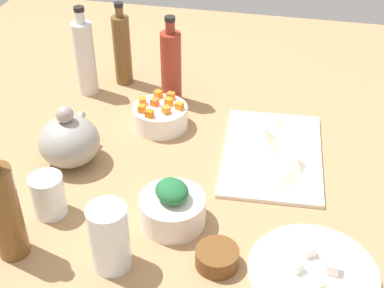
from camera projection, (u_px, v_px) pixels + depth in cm
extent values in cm
cube|color=#A67D52|center=(192.00, 166.00, 128.31)|extent=(190.00, 190.00, 3.00)
cube|color=silver|center=(272.00, 154.00, 128.96)|extent=(36.81, 25.59, 1.00)
cylinder|color=white|center=(313.00, 272.00, 98.75)|extent=(24.21, 24.21, 1.20)
cylinder|color=white|center=(172.00, 210.00, 108.68)|extent=(13.61, 13.61, 6.35)
cylinder|color=white|center=(161.00, 117.00, 138.09)|extent=(14.06, 14.06, 5.80)
cylinder|color=brown|center=(217.00, 257.00, 100.03)|extent=(8.28, 8.28, 3.72)
ellipsoid|color=gray|center=(69.00, 141.00, 123.98)|extent=(14.30, 14.26, 11.60)
sphere|color=gray|center=(65.00, 115.00, 119.69)|extent=(4.00, 4.00, 4.00)
cylinder|color=gray|center=(78.00, 122.00, 127.97)|extent=(5.38, 2.00, 3.93)
cylinder|color=maroon|center=(171.00, 68.00, 144.84)|extent=(5.65, 5.65, 20.16)
cylinder|color=maroon|center=(170.00, 27.00, 138.01)|extent=(2.54, 2.54, 3.40)
cylinder|color=black|center=(170.00, 19.00, 136.68)|extent=(2.82, 2.82, 1.20)
cylinder|color=brown|center=(122.00, 51.00, 153.44)|extent=(5.09, 5.09, 20.35)
cylinder|color=brown|center=(119.00, 12.00, 146.69)|extent=(2.29, 2.29, 2.93)
cylinder|color=black|center=(119.00, 5.00, 145.50)|extent=(2.55, 2.55, 1.20)
cylinder|color=silver|center=(85.00, 59.00, 148.49)|extent=(5.70, 5.70, 20.99)
cylinder|color=silver|center=(80.00, 17.00, 141.43)|extent=(2.57, 2.57, 3.34)
cylinder|color=black|center=(79.00, 9.00, 140.12)|extent=(2.85, 2.85, 1.20)
cylinder|color=brown|center=(5.00, 213.00, 97.95)|extent=(6.00, 6.00, 20.16)
cylinder|color=white|center=(48.00, 195.00, 110.26)|extent=(7.01, 7.01, 9.29)
cylinder|color=white|center=(109.00, 237.00, 97.25)|extent=(7.50, 7.50, 13.87)
cube|color=orange|center=(155.00, 102.00, 136.73)|extent=(2.26, 2.26, 1.80)
cube|color=orange|center=(158.00, 94.00, 140.08)|extent=(2.45, 2.45, 1.80)
cube|color=orange|center=(166.00, 110.00, 133.62)|extent=(2.54, 2.54, 1.80)
cube|color=orange|center=(171.00, 96.00, 139.35)|extent=(2.17, 2.17, 1.80)
cube|color=orange|center=(149.00, 114.00, 132.22)|extent=(2.13, 2.13, 1.80)
cube|color=orange|center=(142.00, 108.00, 134.20)|extent=(1.90, 1.90, 1.80)
cube|color=orange|center=(143.00, 101.00, 137.07)|extent=(2.20, 2.20, 1.80)
cube|color=orange|center=(169.00, 102.00, 136.94)|extent=(2.26, 2.26, 1.80)
cube|color=orange|center=(180.00, 106.00, 135.24)|extent=(2.30, 2.30, 1.80)
ellipsoid|color=#216436|center=(172.00, 191.00, 105.69)|extent=(9.89, 9.84, 3.97)
cube|color=white|center=(296.00, 266.00, 97.78)|extent=(3.09, 3.09, 2.20)
cube|color=white|center=(333.00, 268.00, 97.39)|extent=(2.45, 2.45, 2.20)
cube|color=#F3EBCC|center=(318.00, 285.00, 94.09)|extent=(3.07, 3.07, 2.20)
cube|color=white|center=(309.00, 250.00, 100.89)|extent=(3.05, 3.05, 2.20)
pyramid|color=beige|center=(296.00, 163.00, 122.93)|extent=(5.46, 5.56, 2.62)
pyramid|color=beige|center=(285.00, 176.00, 119.15)|extent=(7.73, 7.65, 2.47)
pyramid|color=beige|center=(267.00, 148.00, 127.81)|extent=(7.21, 7.37, 2.74)
pyramid|color=beige|center=(274.00, 122.00, 137.58)|extent=(6.97, 6.82, 2.01)
pyramid|color=beige|center=(264.00, 133.00, 132.58)|extent=(7.07, 7.15, 2.95)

